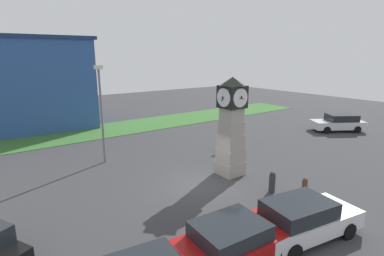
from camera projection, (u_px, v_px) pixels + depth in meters
ground_plane at (201, 184)px, 16.11m from camera, size 80.02×80.02×0.00m
clock_tower at (231, 127)px, 16.91m from camera, size 1.56×1.73×5.63m
bollard_near_tower at (304, 188)px, 14.46m from camera, size 0.26×0.26×1.05m
bollard_mid_row at (272, 182)px, 15.07m from camera, size 0.32×0.32×1.11m
car_near_tower at (235, 241)px, 9.91m from camera, size 4.26×2.26×1.51m
car_by_building at (302, 218)px, 11.28m from camera, size 4.74×2.55×1.52m
car_silver_hatch at (339, 123)px, 27.36m from camera, size 4.81×3.96×1.55m
bench at (228, 145)px, 21.50m from camera, size 1.60×0.54×0.90m
street_lamp_near_road at (101, 108)px, 18.66m from camera, size 0.50×0.24×6.19m
grass_verge_far at (107, 130)px, 27.80m from camera, size 48.01×5.49×0.04m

